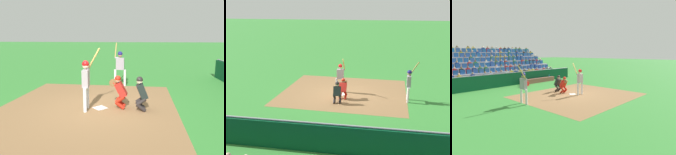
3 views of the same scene
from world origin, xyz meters
The scene contains 12 objects.
ground_plane centered at (0.00, 0.00, 0.00)m, with size 160.00×160.00×0.00m, color #337F32.
infield_dirt_patch centered at (0.00, 0.50, 0.00)m, with size 7.90×6.74×0.01m, color olive.
home_plate_marker centered at (0.00, 0.00, 0.02)m, with size 0.44×0.44×0.02m, color white.
batter_at_plate centered at (-0.24, 0.47, 1.17)m, with size 0.62×0.63×2.29m.
catcher_crouching centered at (0.13, -0.73, 0.71)m, with size 0.48×0.71×1.27m.
home_plate_umpire centered at (-0.09, -1.54, 0.70)m, with size 0.48×0.48×1.29m.
dugout_wall centered at (0.00, -6.68, 0.58)m, with size 14.17×0.24×1.22m.
dugout_bench centered at (-2.12, -6.13, 0.22)m, with size 3.96×0.40×0.44m, color brown.
water_bottle_on_bench centered at (-3.48, -6.09, 0.56)m, with size 0.07×0.07×0.23m, color blue.
equipment_duffel_bag centered at (0.20, -5.39, 0.18)m, with size 0.88×0.36×0.36m, color #A21511.
on_deck_batter centered at (3.94, -0.49, 1.19)m, with size 0.67×0.66×2.33m.
bleacher_stand centered at (0.00, -12.42, 1.15)m, with size 14.80×6.06×3.80m.
Camera 3 is at (10.54, 8.58, 3.02)m, focal length 30.53 mm.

